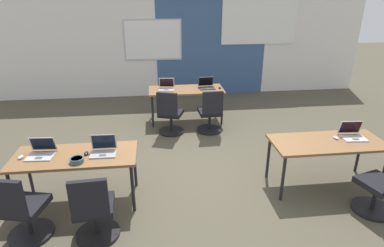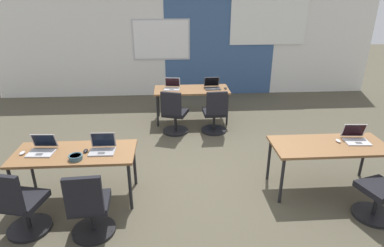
{
  "view_description": "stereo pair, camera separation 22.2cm",
  "coord_description": "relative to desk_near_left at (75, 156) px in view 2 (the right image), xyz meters",
  "views": [
    {
      "loc": [
        -0.66,
        -4.53,
        2.75
      ],
      "look_at": [
        -0.15,
        -0.16,
        0.9
      ],
      "focal_mm": 30.52,
      "sensor_mm": 36.0,
      "label": 1
    },
    {
      "loc": [
        -0.44,
        -4.55,
        2.75
      ],
      "look_at": [
        -0.15,
        -0.16,
        0.9
      ],
      "focal_mm": 30.52,
      "sensor_mm": 36.0,
      "label": 2
    }
  ],
  "objects": [
    {
      "name": "mouse_near_left_inner",
      "position": [
        0.15,
        -0.0,
        0.08
      ],
      "size": [
        0.06,
        0.1,
        0.03
      ],
      "color": "black",
      "rests_on": "desk_near_left"
    },
    {
      "name": "mouse_far_right",
      "position": [
        2.48,
        2.75,
        0.08
      ],
      "size": [
        0.07,
        0.11,
        0.03
      ],
      "color": "black",
      "rests_on": "desk_far_center"
    },
    {
      "name": "desk_near_right",
      "position": [
        3.5,
        0.0,
        0.0
      ],
      "size": [
        1.6,
        0.7,
        0.72
      ],
      "color": "brown",
      "rests_on": "ground"
    },
    {
      "name": "back_wall_assembly",
      "position": [
        1.78,
        4.8,
        0.75
      ],
      "size": [
        10.0,
        0.27,
        2.8
      ],
      "color": "silver",
      "rests_on": "ground"
    },
    {
      "name": "mouse_near_right_end",
      "position": [
        3.65,
        0.07,
        0.08
      ],
      "size": [
        0.07,
        0.11,
        0.03
      ],
      "color": "silver",
      "rests_on": "desk_near_right"
    },
    {
      "name": "chair_far_left",
      "position": [
        1.36,
        2.11,
        -0.28
      ],
      "size": [
        0.56,
        0.61,
        0.92
      ],
      "rotation": [
        0.0,
        0.0,
        2.81
      ],
      "color": "black",
      "rests_on": "ground"
    },
    {
      "name": "chair_near_left_inner",
      "position": [
        0.33,
        -0.8,
        -0.28
      ],
      "size": [
        0.52,
        0.55,
        0.92
      ],
      "rotation": [
        0.0,
        0.0,
        3.2
      ],
      "color": "black",
      "rests_on": "ground"
    },
    {
      "name": "desk_near_left",
      "position": [
        0.0,
        0.0,
        0.0
      ],
      "size": [
        1.6,
        0.7,
        0.72
      ],
      "color": "brown",
      "rests_on": "ground"
    },
    {
      "name": "chair_near_right_end",
      "position": [
        3.9,
        -0.74,
        -0.28
      ],
      "size": [
        0.55,
        0.6,
        0.92
      ],
      "rotation": [
        0.0,
        0.0,
        3.42
      ],
      "color": "black",
      "rests_on": "ground"
    },
    {
      "name": "laptop_near_right_end",
      "position": [
        3.92,
        0.08,
        0.11
      ],
      "size": [
        0.35,
        0.32,
        0.23
      ],
      "rotation": [
        0.0,
        0.0,
        -0.08
      ],
      "color": "silver",
      "rests_on": "desk_near_right"
    },
    {
      "name": "desk_far_center",
      "position": [
        1.75,
        2.8,
        0.0
      ],
      "size": [
        1.6,
        0.7,
        0.72
      ],
      "color": "brown",
      "rests_on": "ground"
    },
    {
      "name": "laptop_near_left_end",
      "position": [
        -0.42,
        0.04,
        0.11
      ],
      "size": [
        0.35,
        0.33,
        0.23
      ],
      "rotation": [
        0.0,
        0.0,
        -0.07
      ],
      "color": "#B7B7BC",
      "rests_on": "desk_near_left"
    },
    {
      "name": "mouse_near_left_end",
      "position": [
        -0.67,
        -0.01,
        0.08
      ],
      "size": [
        0.07,
        0.11,
        0.03
      ],
      "color": "silver",
      "rests_on": "desk_near_left"
    },
    {
      "name": "chair_far_right",
      "position": [
        2.17,
        2.09,
        -0.28
      ],
      "size": [
        0.52,
        0.55,
        0.92
      ],
      "rotation": [
        0.0,
        0.0,
        3.18
      ],
      "color": "black",
      "rests_on": "ground"
    },
    {
      "name": "laptop_near_left_inner",
      "position": [
        0.37,
        0.01,
        0.11
      ],
      "size": [
        0.33,
        0.27,
        0.24
      ],
      "rotation": [
        0.0,
        0.0,
        -0.02
      ],
      "color": "#9E9EA3",
      "rests_on": "desk_near_left"
    },
    {
      "name": "ground_plane",
      "position": [
        1.75,
        0.6,
        -0.66
      ],
      "size": [
        24.0,
        24.0,
        0.0
      ],
      "color": "#4C4738"
    },
    {
      "name": "chair_near_left_end",
      "position": [
        -0.48,
        -0.7,
        -0.28
      ],
      "size": [
        0.53,
        0.58,
        0.92
      ],
      "rotation": [
        0.0,
        0.0,
        2.91
      ],
      "color": "black",
      "rests_on": "ground"
    },
    {
      "name": "laptop_far_right",
      "position": [
        2.2,
        2.83,
        0.11
      ],
      "size": [
        0.34,
        0.31,
        0.23
      ],
      "rotation": [
        0.0,
        0.0,
        0.03
      ],
      "color": "#333338",
      "rests_on": "desk_far_center"
    },
    {
      "name": "snack_bowl",
      "position": [
        0.07,
        -0.2,
        0.1
      ],
      "size": [
        0.18,
        0.18,
        0.06
      ],
      "color": "#3D6070",
      "rests_on": "desk_near_left"
    },
    {
      "name": "laptop_far_left",
      "position": [
        1.33,
        2.84,
        0.11
      ],
      "size": [
        0.36,
        0.33,
        0.23
      ],
      "rotation": [
        0.0,
        0.0,
        -0.11
      ],
      "color": "#B7B7BC",
      "rests_on": "desk_far_center"
    }
  ]
}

